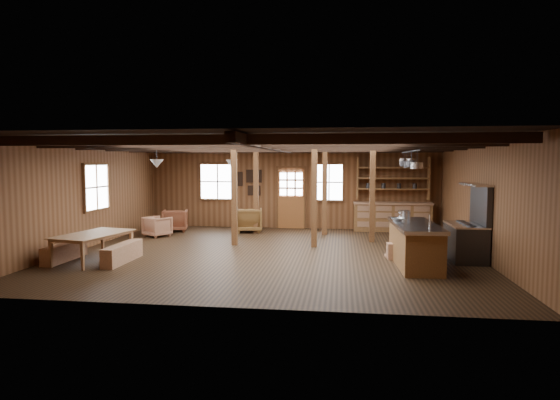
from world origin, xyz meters
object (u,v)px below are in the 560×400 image
object	(u,v)px
dining_table	(95,247)
armchair_a	(175,220)
armchair_c	(157,226)
commercial_range	(468,235)
armchair_b	(249,220)
kitchen_island	(415,244)

from	to	relation	value
dining_table	armchair_a	world-z (taller)	armchair_a
armchair_c	dining_table	bearing A→B (deg)	120.63
commercial_range	armchair_a	bearing A→B (deg)	157.31
dining_table	armchair_b	distance (m)	5.62
armchair_c	commercial_range	bearing A→B (deg)	-164.53
dining_table	armchair_b	size ratio (longest dim) A/B	2.14
dining_table	armchair_c	xyz separation A→B (m)	(0.02, 3.65, -0.01)
dining_table	armchair_b	bearing A→B (deg)	-16.96
armchair_b	armchair_c	xyz separation A→B (m)	(-2.60, -1.32, -0.08)
commercial_range	armchair_c	distance (m)	8.86
kitchen_island	armchair_c	bearing A→B (deg)	154.96
commercial_range	armchair_b	bearing A→B (deg)	148.16
commercial_range	dining_table	xyz separation A→B (m)	(-8.55, -1.28, -0.27)
kitchen_island	commercial_range	xyz separation A→B (m)	(1.31, 0.74, 0.12)
commercial_range	armchair_a	size ratio (longest dim) A/B	2.25
armchair_a	armchair_c	size ratio (longest dim) A/B	1.15
armchair_a	armchair_b	world-z (taller)	armchair_b
kitchen_island	armchair_a	xyz separation A→B (m)	(-7.08, 4.25, -0.12)
armchair_a	armchair_c	world-z (taller)	armchair_a
kitchen_island	armchair_a	bearing A→B (deg)	147.25
kitchen_island	armchair_b	xyz separation A→B (m)	(-4.62, 4.42, -0.08)
commercial_range	dining_table	size ratio (longest dim) A/B	0.97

